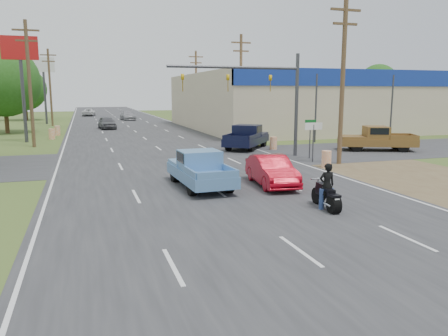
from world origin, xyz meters
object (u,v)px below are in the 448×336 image
object	(u,v)px
rider	(327,188)
distant_car_silver	(128,116)
motorcycle	(327,197)
blue_pickup	(199,168)
red_convertible	(272,171)
distant_car_grey	(107,123)
distant_car_white	(89,112)
brown_pickup	(375,138)
navy_pickup	(247,137)

from	to	relation	value
rider	distant_car_silver	world-z (taller)	rider
motorcycle	blue_pickup	distance (m)	6.55
red_convertible	blue_pickup	size ratio (longest dim) A/B	0.82
distant_car_grey	distant_car_white	size ratio (longest dim) A/B	0.91
blue_pickup	distant_car_silver	world-z (taller)	blue_pickup
brown_pickup	red_convertible	bearing A→B (deg)	148.68
motorcycle	rider	world-z (taller)	rider
motorcycle	distant_car_grey	size ratio (longest dim) A/B	0.48
rider	distant_car_grey	world-z (taller)	rider
navy_pickup	distant_car_silver	bearing A→B (deg)	135.91
distant_car_grey	motorcycle	bearing A→B (deg)	-87.16
distant_car_silver	navy_pickup	bearing A→B (deg)	-87.73
navy_pickup	distant_car_white	bearing A→B (deg)	139.73
distant_car_silver	distant_car_white	distance (m)	16.12
blue_pickup	navy_pickup	size ratio (longest dim) A/B	0.91
motorcycle	distant_car_silver	xyz separation A→B (m)	(-1.71, 58.08, 0.22)
brown_pickup	blue_pickup	bearing A→B (deg)	140.33
blue_pickup	navy_pickup	bearing A→B (deg)	58.07
brown_pickup	distant_car_grey	world-z (taller)	brown_pickup
blue_pickup	brown_pickup	size ratio (longest dim) A/B	0.88
red_convertible	rider	distance (m)	4.61
red_convertible	blue_pickup	distance (m)	3.43
red_convertible	distant_car_silver	distance (m)	53.45
distant_car_white	red_convertible	bearing A→B (deg)	101.08
red_convertible	motorcycle	size ratio (longest dim) A/B	2.01
blue_pickup	distant_car_white	distance (m)	67.75
brown_pickup	motorcycle	bearing A→B (deg)	160.63
red_convertible	distant_car_white	world-z (taller)	red_convertible
motorcycle	blue_pickup	xyz separation A→B (m)	(-3.54, 5.49, 0.39)
motorcycle	rider	size ratio (longest dim) A/B	1.27
brown_pickup	navy_pickup	bearing A→B (deg)	87.11
navy_pickup	brown_pickup	size ratio (longest dim) A/B	0.96
navy_pickup	red_convertible	bearing A→B (deg)	-67.92
distant_car_white	blue_pickup	bearing A→B (deg)	98.36
red_convertible	distant_car_silver	world-z (taller)	red_convertible
rider	brown_pickup	world-z (taller)	brown_pickup
motorcycle	brown_pickup	bearing A→B (deg)	52.05
motorcycle	distant_car_white	distance (m)	73.51
navy_pickup	motorcycle	bearing A→B (deg)	-63.28
motorcycle	navy_pickup	bearing A→B (deg)	82.51
distant_car_white	brown_pickup	bearing A→B (deg)	113.73
red_convertible	distant_car_white	bearing A→B (deg)	101.92
motorcycle	distant_car_grey	bearing A→B (deg)	102.16
red_convertible	brown_pickup	size ratio (longest dim) A/B	0.72
distant_car_silver	rider	bearing A→B (deg)	-93.75
distant_car_grey	navy_pickup	bearing A→B (deg)	-72.60
navy_pickup	distant_car_white	distance (m)	56.08
distant_car_white	rider	bearing A→B (deg)	100.87
red_convertible	blue_pickup	world-z (taller)	blue_pickup
red_convertible	rider	world-z (taller)	rider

